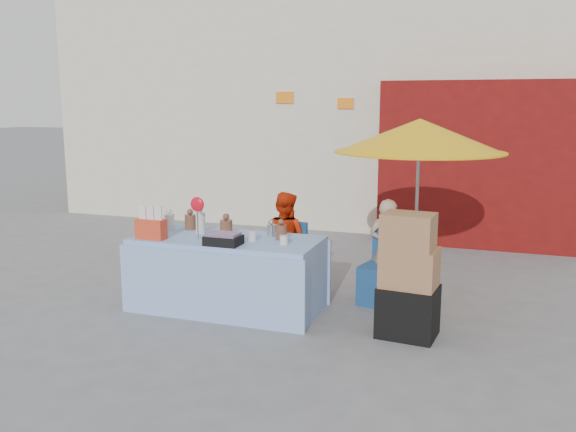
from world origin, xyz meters
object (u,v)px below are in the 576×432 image
at_px(market_table, 227,272).
at_px(chair_left, 281,272).
at_px(vendor_orange, 285,241).
at_px(chair_right, 384,282).
at_px(umbrella, 419,136).
at_px(vendor_beige, 387,250).
at_px(box_stack, 408,280).

height_order(market_table, chair_left, market_table).
height_order(market_table, vendor_orange, market_table).
height_order(chair_right, vendor_orange, vendor_orange).
xyz_separation_m(market_table, chair_left, (0.37, 0.73, -0.16)).
distance_m(chair_right, umbrella, 1.69).
distance_m(vendor_beige, box_stack, 1.11).
bearing_deg(box_stack, chair_left, 151.26).
relative_size(market_table, umbrella, 1.01).
distance_m(market_table, vendor_beige, 1.85).
xyz_separation_m(chair_right, box_stack, (0.39, -0.90, 0.31)).
relative_size(chair_left, vendor_orange, 0.70).
distance_m(vendor_orange, umbrella, 2.02).
bearing_deg(chair_left, vendor_beige, 18.67).
bearing_deg(chair_right, vendor_beige, 103.96).
bearing_deg(chair_right, market_table, -143.13).
height_order(vendor_orange, umbrella, umbrella).
bearing_deg(umbrella, market_table, -152.02).
distance_m(chair_left, vendor_orange, 0.38).
bearing_deg(market_table, vendor_beige, 28.03).
bearing_deg(chair_left, box_stack, -16.23).
height_order(market_table, box_stack, market_table).
xyz_separation_m(market_table, umbrella, (1.92, 1.02, 1.48)).
bearing_deg(vendor_beige, market_table, 40.74).
bearing_deg(market_table, chair_left, 62.92).
distance_m(chair_right, vendor_beige, 0.37).
xyz_separation_m(vendor_orange, vendor_beige, (1.25, 0.00, -0.01)).
relative_size(chair_left, vendor_beige, 0.71).
height_order(chair_right, umbrella, umbrella).
height_order(chair_left, chair_right, same).
height_order(vendor_orange, vendor_beige, vendor_orange).
bearing_deg(market_table, box_stack, -4.94).
bearing_deg(vendor_beige, chair_left, 18.67).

